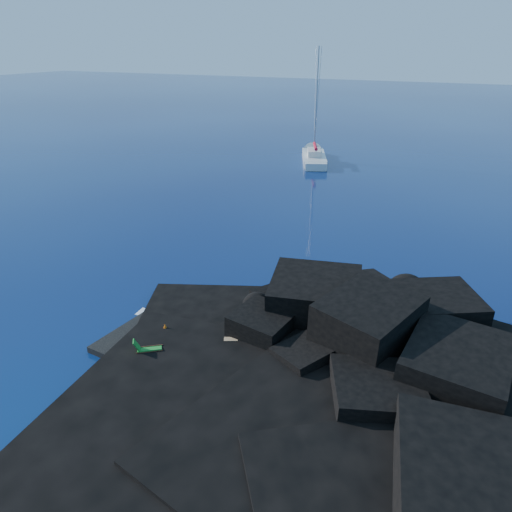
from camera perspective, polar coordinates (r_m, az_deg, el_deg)
The scene contains 9 objects.
ground at distance 29.93m, azimuth -16.01°, elevation -8.57°, with size 400.00×400.00×0.00m, color #030A39.
headland at distance 26.95m, azimuth 10.68°, elevation -11.91°, with size 24.00×24.00×3.60m, color black, non-canonical shape.
beach at distance 27.86m, azimuth -8.13°, elevation -10.42°, with size 8.50×6.00×0.70m, color black.
surf_foam at distance 30.91m, azimuth -2.84°, elevation -6.50°, with size 10.00×8.00×0.06m, color white, non-canonical shape.
sailboat at distance 70.30m, azimuth 6.63°, elevation 10.64°, with size 2.97×14.18×14.87m, color silver, non-canonical shape.
deck_chair at distance 26.86m, azimuth -12.10°, elevation -10.01°, with size 1.42×0.62×0.98m, color #1A7725, non-canonical shape.
towel at distance 27.38m, azimuth -2.88°, elevation -9.90°, with size 2.04×0.97×0.05m, color white.
sunbather at distance 27.29m, azimuth -2.89°, elevation -9.61°, with size 1.94×0.50×0.27m, color tan, non-canonical shape.
marker_cone at distance 28.64m, azimuth -10.34°, elevation -8.08°, with size 0.36×0.36×0.55m, color #FF670D.
Camera 1 is at (17.67, -18.61, 15.42)m, focal length 35.00 mm.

